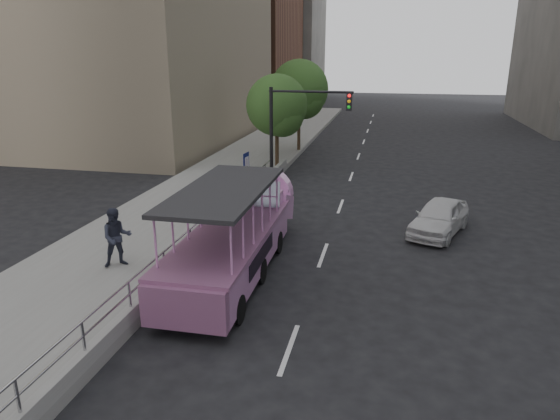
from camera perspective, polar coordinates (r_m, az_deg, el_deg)
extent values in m
plane|color=black|center=(14.35, -1.31, -10.85)|extent=(160.00, 160.00, 0.00)
cube|color=gray|center=(24.84, -8.74, 1.75)|extent=(5.50, 80.00, 0.30)
cube|color=#A6A5A0|center=(16.77, -10.12, -4.96)|extent=(0.24, 30.00, 0.36)
cylinder|color=#AEAEB3|center=(10.53, -27.82, -18.26)|extent=(0.07, 0.07, 0.70)
cylinder|color=#AEAEB3|center=(11.83, -21.58, -13.25)|extent=(0.07, 0.07, 0.70)
cylinder|color=#AEAEB3|center=(13.30, -16.83, -9.18)|extent=(0.07, 0.07, 0.70)
cylinder|color=#AEAEB3|center=(14.90, -13.14, -5.91)|extent=(0.07, 0.07, 0.70)
cylinder|color=#AEAEB3|center=(16.58, -10.21, -3.27)|extent=(0.07, 0.07, 0.70)
cylinder|color=#AEAEB3|center=(18.33, -7.85, -1.12)|extent=(0.07, 0.07, 0.70)
cylinder|color=#AEAEB3|center=(20.12, -5.90, 0.66)|extent=(0.07, 0.07, 0.70)
cylinder|color=#AEAEB3|center=(21.95, -4.28, 2.14)|extent=(0.07, 0.07, 0.70)
cylinder|color=#AEAEB3|center=(23.81, -2.90, 3.39)|extent=(0.07, 0.07, 0.70)
cylinder|color=#AEAEB3|center=(25.69, -1.72, 4.46)|extent=(0.07, 0.07, 0.70)
cylinder|color=#AEAEB3|center=(16.58, -10.21, -3.27)|extent=(0.06, 22.00, 0.06)
cylinder|color=#AEAEB3|center=(16.47, -10.28, -2.20)|extent=(0.06, 22.00, 0.06)
cylinder|color=black|center=(14.01, -12.77, -10.23)|extent=(0.32, 0.80, 0.79)
cylinder|color=black|center=(13.37, -5.02, -11.25)|extent=(0.32, 0.80, 0.79)
cylinder|color=black|center=(16.05, -9.16, -6.29)|extent=(0.32, 0.80, 0.79)
cylinder|color=black|center=(15.50, -2.38, -6.97)|extent=(0.32, 0.80, 0.79)
cylinder|color=black|center=(18.20, -6.42, -3.25)|extent=(0.32, 0.80, 0.79)
cylinder|color=black|center=(17.71, -0.43, -3.73)|extent=(0.32, 0.80, 0.79)
cube|color=#C67DB9|center=(15.70, -5.70, -4.69)|extent=(2.28, 7.26, 1.10)
cube|color=#C67DB9|center=(19.47, -2.01, 0.51)|extent=(2.18, 1.90, 1.38)
cylinder|color=#C67DB9|center=(20.09, -1.50, 1.85)|extent=(2.08, 0.64, 2.07)
cube|color=#844D74|center=(12.53, -10.90, -11.00)|extent=(2.21, 0.33, 1.10)
cube|color=#844D74|center=(15.48, -5.76, -2.62)|extent=(2.39, 7.52, 0.11)
cube|color=black|center=(14.72, -6.35, 2.34)|extent=(2.40, 5.85, 0.12)
cube|color=#9BA6B8|center=(17.78, -3.22, 1.93)|extent=(2.03, 0.21, 0.93)
cube|color=#C67DB9|center=(18.22, -2.89, 1.46)|extent=(1.95, 0.90, 0.44)
imported|color=silver|center=(20.51, 17.74, -0.76)|extent=(2.89, 4.26, 1.35)
imported|color=#2A2E3D|center=(16.57, -18.15, -2.99)|extent=(1.18, 1.14, 1.92)
cylinder|color=black|center=(21.80, -3.83, 2.68)|extent=(0.08, 0.08, 2.49)
cube|color=#0B1451|center=(21.55, -3.88, 5.37)|extent=(0.08, 0.62, 0.90)
cube|color=silver|center=(21.55, -3.80, 5.37)|extent=(0.05, 0.40, 0.55)
cylinder|color=black|center=(25.80, -1.00, 8.12)|extent=(0.18, 0.18, 5.20)
cylinder|color=black|center=(25.13, 3.53, 13.35)|extent=(4.20, 0.12, 0.12)
cube|color=black|center=(24.94, 7.92, 12.15)|extent=(0.28, 0.22, 0.85)
sphere|color=red|center=(24.78, 7.92, 12.82)|extent=(0.16, 0.16, 0.16)
cylinder|color=#3C2A1B|center=(29.45, -0.35, 7.21)|extent=(0.22, 0.22, 3.08)
sphere|color=#355A24|center=(29.12, -0.36, 11.90)|extent=(3.52, 3.52, 3.52)
sphere|color=#355A24|center=(28.80, 0.30, 10.74)|extent=(2.42, 2.42, 2.42)
cylinder|color=#3C2A1B|center=(35.19, 2.17, 9.22)|extent=(0.22, 0.22, 3.47)
sphere|color=#355A24|center=(34.90, 2.22, 13.65)|extent=(3.97, 3.97, 3.97)
sphere|color=#355A24|center=(34.58, 2.79, 12.58)|extent=(2.73, 2.73, 2.73)
cube|color=gray|center=(78.66, -1.62, 19.85)|extent=(16.00, 14.00, 20.00)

